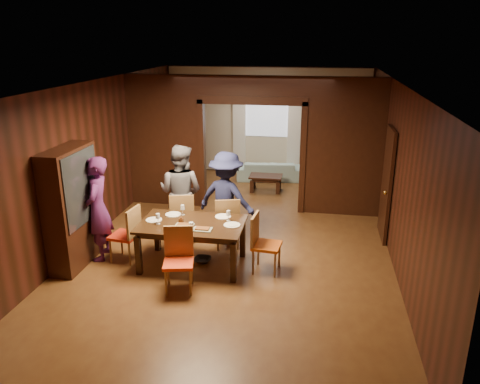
% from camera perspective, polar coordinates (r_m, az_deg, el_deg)
% --- Properties ---
extents(floor, '(9.00, 9.00, 0.00)m').
position_cam_1_polar(floor, '(9.03, -0.09, -5.49)').
color(floor, '#593219').
rests_on(floor, ground).
extents(ceiling, '(5.50, 9.00, 0.02)m').
position_cam_1_polar(ceiling, '(8.27, -0.10, 13.16)').
color(ceiling, silver).
rests_on(ceiling, room_walls).
extents(room_walls, '(5.52, 9.01, 2.90)m').
position_cam_1_polar(room_walls, '(10.33, 1.68, 6.43)').
color(room_walls, black).
rests_on(room_walls, floor).
extents(person_purple, '(0.56, 0.73, 1.80)m').
position_cam_1_polar(person_purple, '(8.25, -16.94, -1.98)').
color(person_purple, '#4D1B51').
rests_on(person_purple, floor).
extents(person_grey, '(1.00, 0.85, 1.81)m').
position_cam_1_polar(person_grey, '(8.79, -7.24, -0.01)').
color(person_grey, slate).
rests_on(person_grey, floor).
extents(person_navy, '(1.26, 0.94, 1.73)m').
position_cam_1_polar(person_navy, '(8.50, -1.65, -0.78)').
color(person_navy, '#1A1D41').
rests_on(person_navy, floor).
extents(sofa, '(1.78, 0.87, 0.50)m').
position_cam_1_polar(sofa, '(12.51, 3.59, 2.66)').
color(sofa, '#9DC7CD').
rests_on(sofa, floor).
extents(serving_bowl, '(0.29, 0.29, 0.07)m').
position_cam_1_polar(serving_bowl, '(7.79, -4.72, -3.26)').
color(serving_bowl, black).
rests_on(serving_bowl, dining_table).
extents(dining_table, '(1.71, 1.06, 0.76)m').
position_cam_1_polar(dining_table, '(7.87, -5.82, -6.34)').
color(dining_table, black).
rests_on(dining_table, floor).
extents(coffee_table, '(0.80, 0.50, 0.40)m').
position_cam_1_polar(coffee_table, '(11.58, 3.15, 1.07)').
color(coffee_table, black).
rests_on(coffee_table, floor).
extents(chair_left, '(0.49, 0.49, 0.97)m').
position_cam_1_polar(chair_left, '(8.20, -13.92, -4.97)').
color(chair_left, red).
rests_on(chair_left, floor).
extents(chair_right, '(0.48, 0.48, 0.97)m').
position_cam_1_polar(chair_right, '(7.61, 3.27, -6.32)').
color(chair_right, '#CA5413').
rests_on(chair_right, floor).
extents(chair_far_l, '(0.54, 0.54, 0.97)m').
position_cam_1_polar(chair_far_l, '(8.75, -7.02, -2.99)').
color(chair_far_l, '#E14615').
rests_on(chair_far_l, floor).
extents(chair_far_r, '(0.54, 0.54, 0.97)m').
position_cam_1_polar(chair_far_r, '(8.47, -1.60, -3.61)').
color(chair_far_r, '#C33B12').
rests_on(chair_far_r, floor).
extents(chair_near, '(0.52, 0.52, 0.97)m').
position_cam_1_polar(chair_near, '(7.11, -7.52, -8.34)').
color(chair_near, '#F13C16').
rests_on(chair_near, floor).
extents(hutch, '(0.40, 1.20, 2.00)m').
position_cam_1_polar(hutch, '(8.15, -19.80, -1.80)').
color(hutch, black).
rests_on(hutch, floor).
extents(door_right, '(0.06, 0.90, 2.10)m').
position_cam_1_polar(door_right, '(9.11, 17.45, 0.91)').
color(door_right, black).
rests_on(door_right, floor).
extents(window_far, '(1.20, 0.03, 1.30)m').
position_cam_1_polar(window_far, '(12.79, 3.30, 9.67)').
color(window_far, silver).
rests_on(window_far, back_wall).
extents(curtain_left, '(0.35, 0.06, 2.40)m').
position_cam_1_polar(curtain_left, '(12.93, -0.09, 7.78)').
color(curtain_left, white).
rests_on(curtain_left, back_wall).
extents(curtain_right, '(0.35, 0.06, 2.40)m').
position_cam_1_polar(curtain_right, '(12.77, 6.62, 7.51)').
color(curtain_right, white).
rests_on(curtain_right, back_wall).
extents(plate_left, '(0.27, 0.27, 0.01)m').
position_cam_1_polar(plate_left, '(7.92, -10.45, -3.36)').
color(plate_left, silver).
rests_on(plate_left, dining_table).
extents(plate_far_l, '(0.27, 0.27, 0.01)m').
position_cam_1_polar(plate_far_l, '(8.10, -8.14, -2.72)').
color(plate_far_l, white).
rests_on(plate_far_l, dining_table).
extents(plate_far_r, '(0.27, 0.27, 0.01)m').
position_cam_1_polar(plate_far_r, '(7.94, -2.09, -3.00)').
color(plate_far_r, white).
rests_on(plate_far_r, dining_table).
extents(plate_right, '(0.27, 0.27, 0.01)m').
position_cam_1_polar(plate_right, '(7.59, -0.99, -4.03)').
color(plate_right, silver).
rests_on(plate_right, dining_table).
extents(plate_near, '(0.27, 0.27, 0.01)m').
position_cam_1_polar(plate_near, '(7.42, -6.73, -4.73)').
color(plate_near, white).
rests_on(plate_near, dining_table).
extents(platter_a, '(0.30, 0.20, 0.04)m').
position_cam_1_polar(platter_a, '(7.61, -6.81, -4.02)').
color(platter_a, gray).
rests_on(platter_a, dining_table).
extents(platter_b, '(0.30, 0.20, 0.04)m').
position_cam_1_polar(platter_b, '(7.43, -4.62, -4.50)').
color(platter_b, gray).
rests_on(platter_b, dining_table).
extents(wineglass_left, '(0.08, 0.08, 0.18)m').
position_cam_1_polar(wineglass_left, '(7.73, -9.97, -3.24)').
color(wineglass_left, white).
rests_on(wineglass_left, dining_table).
extents(wineglass_far, '(0.08, 0.08, 0.18)m').
position_cam_1_polar(wineglass_far, '(8.05, -7.00, -2.18)').
color(wineglass_far, white).
rests_on(wineglass_far, dining_table).
extents(wineglass_right, '(0.08, 0.08, 0.18)m').
position_cam_1_polar(wineglass_right, '(7.74, -1.42, -2.91)').
color(wineglass_right, silver).
rests_on(wineglass_right, dining_table).
extents(tumbler, '(0.07, 0.07, 0.14)m').
position_cam_1_polar(tumbler, '(7.40, -5.96, -4.21)').
color(tumbler, silver).
rests_on(tumbler, dining_table).
extents(condiment_jar, '(0.08, 0.08, 0.11)m').
position_cam_1_polar(condiment_jar, '(7.70, -7.20, -3.44)').
color(condiment_jar, '#4B2711').
rests_on(condiment_jar, dining_table).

